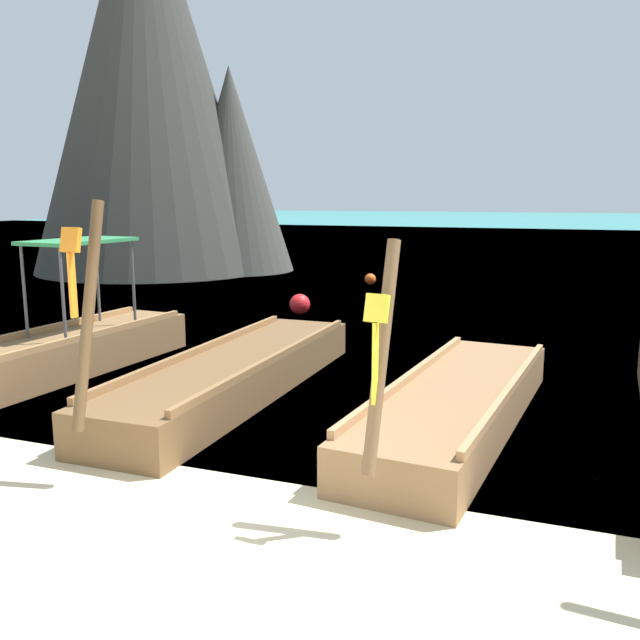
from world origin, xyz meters
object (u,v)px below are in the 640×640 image
(longtail_boat_blue_ribbon, at_px, (54,353))
(longtail_boat_yellow_ribbon, at_px, (457,405))
(mooring_buoy_near, at_px, (300,304))
(mooring_buoy_far, at_px, (370,279))
(longtail_boat_orange_ribbon, at_px, (236,374))
(karst_rock, at_px, (157,79))

(longtail_boat_blue_ribbon, height_order, longtail_boat_yellow_ribbon, longtail_boat_blue_ribbon)
(longtail_boat_yellow_ribbon, distance_m, mooring_buoy_near, 8.53)
(longtail_boat_blue_ribbon, height_order, mooring_buoy_far, longtail_boat_blue_ribbon)
(longtail_boat_blue_ribbon, relative_size, mooring_buoy_near, 11.87)
(longtail_boat_blue_ribbon, distance_m, longtail_boat_yellow_ribbon, 6.50)
(mooring_buoy_near, bearing_deg, longtail_boat_blue_ribbon, -102.66)
(longtail_boat_orange_ribbon, height_order, mooring_buoy_near, longtail_boat_orange_ribbon)
(longtail_boat_orange_ribbon, distance_m, longtail_boat_yellow_ribbon, 3.32)
(longtail_boat_orange_ribbon, bearing_deg, mooring_buoy_far, 97.29)
(longtail_boat_orange_ribbon, relative_size, mooring_buoy_far, 17.62)
(karst_rock, distance_m, mooring_buoy_far, 11.52)
(longtail_boat_yellow_ribbon, bearing_deg, mooring_buoy_near, 125.67)
(mooring_buoy_near, bearing_deg, mooring_buoy_far, 89.56)
(longtail_boat_blue_ribbon, distance_m, mooring_buoy_far, 12.96)
(mooring_buoy_near, relative_size, mooring_buoy_far, 1.37)
(longtail_boat_orange_ribbon, height_order, karst_rock, karst_rock)
(longtail_boat_blue_ribbon, bearing_deg, karst_rock, 116.98)
(longtail_boat_yellow_ribbon, xyz_separation_m, karst_rock, (-13.89, 14.64, 6.96))
(karst_rock, height_order, mooring_buoy_near, karst_rock)
(longtail_boat_blue_ribbon, relative_size, longtail_boat_yellow_ribbon, 1.03)
(karst_rock, bearing_deg, mooring_buoy_far, -10.37)
(longtail_boat_yellow_ribbon, bearing_deg, karst_rock, 133.49)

